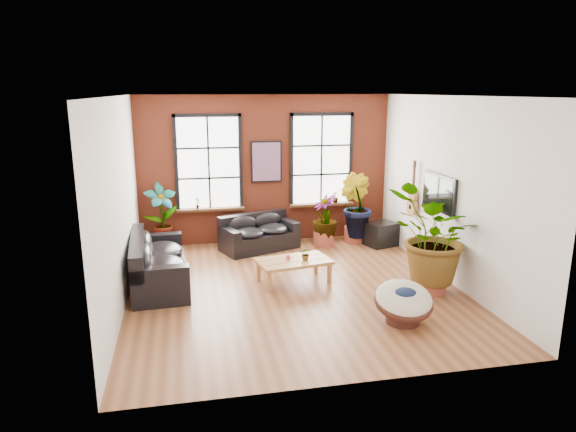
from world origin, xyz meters
name	(u,v)px	position (x,y,z in m)	size (l,w,h in m)	color
room	(293,195)	(0.00, 0.15, 1.75)	(6.04, 6.54, 3.54)	brown
sofa_back	(258,234)	(-0.30, 2.60, 0.36)	(1.93, 1.42, 0.80)	black
sofa_left	(156,263)	(-2.52, 0.73, 0.42)	(1.13, 2.41, 0.93)	black
coffee_table	(294,262)	(0.06, 0.36, 0.39)	(1.49, 1.01, 0.53)	#A2733A
papasan_chair	(404,301)	(1.39, -1.73, 0.36)	(1.02, 1.03, 0.70)	#432018
poster	(266,162)	(0.00, 3.18, 1.95)	(0.74, 0.06, 0.98)	black
tv_wall_unit	(431,195)	(2.93, 0.60, 1.54)	(0.13, 1.86, 1.20)	black
media_box	(381,234)	(2.59, 2.28, 0.28)	(0.82, 0.75, 0.56)	black
pot_back_left	(163,243)	(-2.47, 2.92, 0.18)	(0.50, 0.50, 0.35)	brown
pot_back_right	(355,234)	(2.09, 2.68, 0.19)	(0.62, 0.62, 0.38)	brown
pot_right_wall	(432,283)	(2.43, -0.67, 0.18)	(0.53, 0.53, 0.36)	brown
pot_mid	(324,238)	(1.26, 2.53, 0.18)	(0.65, 0.65, 0.36)	brown
floor_plant_back_left	(162,214)	(-2.46, 2.94, 0.86)	(0.74, 0.50, 1.41)	#234913
floor_plant_back_right	(355,205)	(2.06, 2.67, 0.91)	(0.83, 0.67, 1.52)	#234913
floor_plant_right_wall	(434,237)	(2.41, -0.65, 1.05)	(1.60, 1.38, 1.78)	#234913
floor_plant_mid	(325,217)	(1.27, 2.53, 0.69)	(0.61, 0.61, 1.09)	#234913
table_plant	(306,254)	(0.29, 0.29, 0.57)	(0.23, 0.20, 0.25)	#234913
sill_plant_left	(197,203)	(-1.65, 3.13, 1.04)	(0.14, 0.10, 0.27)	#234913
sill_plant_right	(335,197)	(1.70, 3.13, 1.04)	(0.15, 0.15, 0.27)	#234913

